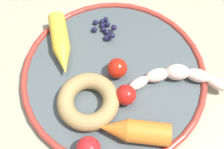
# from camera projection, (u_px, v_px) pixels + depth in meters

# --- Properties ---
(dining_table) EXTENTS (1.13, 0.84, 0.75)m
(dining_table) POSITION_uv_depth(u_px,v_px,m) (118.00, 106.00, 0.64)
(dining_table) COLOR #9B997F
(dining_table) RESTS_ON ground_plane
(plate) EXTENTS (0.35, 0.35, 0.02)m
(plate) POSITION_uv_depth(u_px,v_px,m) (112.00, 75.00, 0.57)
(plate) COLOR #485255
(plate) RESTS_ON dining_table
(banana) EXTENTS (0.18, 0.09, 0.03)m
(banana) POSITION_uv_depth(u_px,v_px,m) (177.00, 76.00, 0.55)
(banana) COLOR beige
(banana) RESTS_ON plate
(carrot_orange) EXTENTS (0.12, 0.09, 0.04)m
(carrot_orange) POSITION_uv_depth(u_px,v_px,m) (134.00, 131.00, 0.49)
(carrot_orange) COLOR orange
(carrot_orange) RESTS_ON plate
(carrot_yellow) EXTENTS (0.05, 0.14, 0.03)m
(carrot_yellow) POSITION_uv_depth(u_px,v_px,m) (61.00, 44.00, 0.58)
(carrot_yellow) COLOR yellow
(carrot_yellow) RESTS_ON plate
(donut) EXTENTS (0.15, 0.15, 0.03)m
(donut) POSITION_uv_depth(u_px,v_px,m) (88.00, 101.00, 0.52)
(donut) COLOR #A88851
(donut) RESTS_ON plate
(blueberry_pile) EXTENTS (0.04, 0.06, 0.02)m
(blueberry_pile) POSITION_uv_depth(u_px,v_px,m) (105.00, 28.00, 0.61)
(blueberry_pile) COLOR #191638
(blueberry_pile) RESTS_ON plate
(tomato_near) EXTENTS (0.04, 0.04, 0.04)m
(tomato_near) POSITION_uv_depth(u_px,v_px,m) (88.00, 149.00, 0.48)
(tomato_near) COLOR red
(tomato_near) RESTS_ON plate
(tomato_mid) EXTENTS (0.04, 0.04, 0.04)m
(tomato_mid) POSITION_uv_depth(u_px,v_px,m) (117.00, 68.00, 0.55)
(tomato_mid) COLOR red
(tomato_mid) RESTS_ON plate
(tomato_far) EXTENTS (0.04, 0.04, 0.04)m
(tomato_far) POSITION_uv_depth(u_px,v_px,m) (127.00, 94.00, 0.53)
(tomato_far) COLOR red
(tomato_far) RESTS_ON plate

